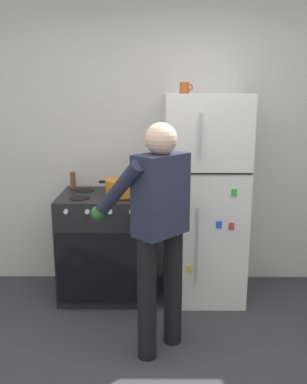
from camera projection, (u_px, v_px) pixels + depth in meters
The scene contains 7 objects.
kitchen_wall_back at pixel (158, 140), 3.95m from camera, with size 6.00×0.10×2.70m, color silver.
refrigerator at pixel (204, 198), 3.69m from camera, with size 0.68×0.72×1.77m.
stove_range at pixel (105, 245), 3.78m from camera, with size 0.76×0.67×0.92m.
person_cook at pixel (157, 219), 2.85m from camera, with size 0.69×0.71×1.60m.
red_pot at pixel (121, 187), 3.62m from camera, with size 0.37×0.27×0.14m.
coffee_mug at pixel (185, 88), 3.52m from camera, with size 0.11×0.08×0.10m.
pepper_mill at pixel (73, 180), 3.86m from camera, with size 0.05×0.05×0.15m, color brown.
Camera 1 is at (-0.02, -2.01, 1.79)m, focal length 39.83 mm.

